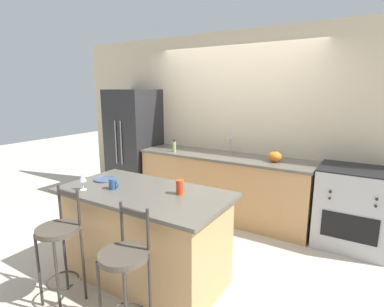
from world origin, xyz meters
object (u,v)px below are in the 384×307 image
Objects in this scene: dinner_plate at (104,179)px; pumpkin_decoration at (275,157)px; refrigerator at (135,144)px; wine_glass at (82,177)px; soap_bottle at (174,147)px; oven_range at (352,208)px; bar_stool_far at (125,270)px; coffee_mug at (113,184)px; tumbler_cup at (180,187)px; bar_stool_near at (60,242)px.

pumpkin_decoration reaches higher than dinner_plate.
refrigerator reaches higher than pumpkin_decoration.
soap_bottle is (-0.25, 1.90, -0.03)m from wine_glass.
oven_range is 4.40× the size of dinner_plate.
bar_stool_far reaches higher than coffee_mug.
tumbler_cup is 1.70m from pumpkin_decoration.
refrigerator is 13.91× the size of tumbler_cup.
tumbler_cup is 0.71× the size of soap_bottle.
oven_range is at bearing 37.34° from dinner_plate.
bar_stool_far is at bearing -98.44° from pumpkin_decoration.
tumbler_cup is (0.73, 0.77, 0.40)m from bar_stool_near.
bar_stool_far is 1.08m from wine_glass.
coffee_mug is 0.85× the size of tumbler_cup.
dinner_plate is 2.17m from pumpkin_decoration.
bar_stool_near is 0.82m from dinner_plate.
wine_glass is 0.95m from tumbler_cup.
refrigerator is 10.49× the size of wine_glass.
wine_glass is at bearing -59.90° from refrigerator.
tumbler_cup is (2.04, -1.65, 0.05)m from refrigerator.
soap_bottle is (-1.51, -0.14, 0.01)m from pumpkin_decoration.
wine_glass is 0.29m from coffee_mug.
bar_stool_near is 4.73× the size of dinner_plate.
oven_range is 8.51× the size of coffee_mug.
refrigerator is at bearing -179.43° from oven_range.
coffee_mug reaches higher than dinner_plate.
bar_stool_far is (-1.31, -2.46, 0.10)m from oven_range.
soap_bottle reaches higher than bar_stool_far.
wine_glass and pumpkin_decoration have the same top height.
pumpkin_decoration is at bearing 52.23° from dinner_plate.
wine_glass is 1.00× the size of pumpkin_decoration.
bar_stool_far is 0.96m from coffee_mug.
wine_glass reaches higher than bar_stool_far.
wine_glass is (1.18, -2.04, 0.11)m from refrigerator.
pumpkin_decoration is at bearing 81.56° from bar_stool_far.
soap_bottle is at bearing -176.07° from oven_range.
coffee_mug is at bearing -74.48° from soap_bottle.
soap_bottle is (0.93, -0.14, 0.08)m from refrigerator.
dinner_plate is (-2.28, -1.74, 0.44)m from oven_range.
refrigerator is 2.77m from bar_stool_near.
soap_bottle reaches higher than oven_range.
soap_bottle is (-1.15, 2.29, 0.43)m from bar_stool_far.
oven_range reaches higher than dinner_plate.
pumpkin_decoration is at bearing 65.07° from bar_stool_near.
coffee_mug is at bearing -52.96° from refrigerator.
coffee_mug is (0.30, -0.16, 0.04)m from dinner_plate.
pumpkin_decoration is at bearing 58.35° from wine_glass.
coffee_mug is (1.41, -1.86, 0.04)m from refrigerator.
refrigerator is 3.42m from oven_range.
pumpkin_decoration is (-0.95, -0.03, 0.52)m from oven_range.
oven_range is at bearing 61.91° from bar_stool_far.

